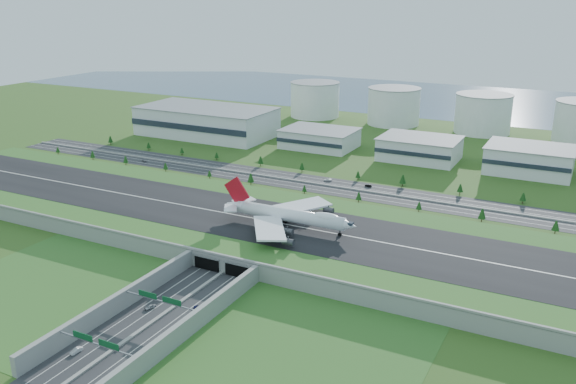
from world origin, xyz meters
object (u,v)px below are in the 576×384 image
at_px(car_1, 76,351).
at_px(car_7, 328,180).
at_px(boeing_747, 289,215).
at_px(car_4, 144,161).
at_px(fuel_tank_a, 315,100).
at_px(car_0, 150,307).
at_px(car_2, 196,308).
at_px(car_5, 368,186).

height_order(car_1, car_7, car_1).
xyz_separation_m(boeing_747, car_7, (-24.66, 107.32, -13.69)).
bearing_deg(car_4, fuel_tank_a, 13.94).
distance_m(car_0, car_2, 19.02).
relative_size(fuel_tank_a, car_4, 10.71).
xyz_separation_m(fuel_tank_a, car_4, (-40.54, -223.68, -16.58)).
bearing_deg(car_0, car_4, 150.04).
bearing_deg(car_2, fuel_tank_a, -94.27).
height_order(boeing_747, car_7, boeing_747).
xyz_separation_m(car_1, car_2, (20.17, 45.36, -0.07)).
xyz_separation_m(boeing_747, car_0, (-17.77, -89.80, -13.65)).
bearing_deg(boeing_747, fuel_tank_a, 111.58).
bearing_deg(car_2, car_7, -105.14).
bearing_deg(car_1, car_5, 89.51).
relative_size(car_1, car_7, 0.90).
xyz_separation_m(car_2, car_4, (-169.83, 170.39, 0.05)).
bearing_deg(car_2, car_5, -113.97).
bearing_deg(car_1, fuel_tank_a, 109.59).
relative_size(fuel_tank_a, car_2, 9.34).
distance_m(car_1, car_4, 262.58).
height_order(fuel_tank_a, car_0, fuel_tank_a).
bearing_deg(car_7, fuel_tank_a, -175.52).
distance_m(boeing_747, car_2, 83.19).
xyz_separation_m(car_2, car_5, (5.07, 189.41, 0.06)).
bearing_deg(fuel_tank_a, car_1, -76.05).
relative_size(car_0, car_7, 0.89).
bearing_deg(fuel_tank_a, car_7, -62.84).
height_order(boeing_747, car_2, boeing_747).
bearing_deg(car_7, car_5, 67.41).
bearing_deg(car_7, car_2, -15.39).
distance_m(car_4, car_7, 146.81).
distance_m(car_2, car_5, 189.48).
height_order(car_1, car_4, car_1).
distance_m(fuel_tank_a, car_1, 453.08).
height_order(car_2, car_5, car_5).
distance_m(boeing_747, car_0, 92.56).
bearing_deg(car_2, car_0, 1.64).
relative_size(car_0, car_4, 1.04).
xyz_separation_m(boeing_747, car_4, (-170.23, 88.35, -13.69)).
distance_m(fuel_tank_a, car_0, 417.46).
relative_size(boeing_747, car_7, 13.82).
bearing_deg(car_0, fuel_tank_a, 125.05).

